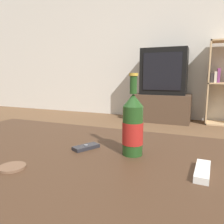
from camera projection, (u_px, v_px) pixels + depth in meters
back_wall at (170, 37)px, 3.45m from camera, size 8.00×0.05×2.60m
coffee_table at (53, 164)px, 0.84m from camera, size 1.33×0.88×0.40m
tv_stand at (163, 108)px, 3.35m from camera, size 0.81×0.47×0.42m
television at (164, 72)px, 3.26m from camera, size 0.66×0.38×0.67m
bookshelf at (224, 82)px, 3.06m from camera, size 0.48×0.30×1.18m
beer_bottle at (133, 126)px, 0.79m from camera, size 0.08×0.08×0.30m
cell_phone at (86, 147)px, 0.87m from camera, size 0.09×0.11×0.02m
remote_control at (202, 171)px, 0.64m from camera, size 0.05×0.14×0.02m
coaster at (12, 167)px, 0.68m from camera, size 0.08×0.08×0.01m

